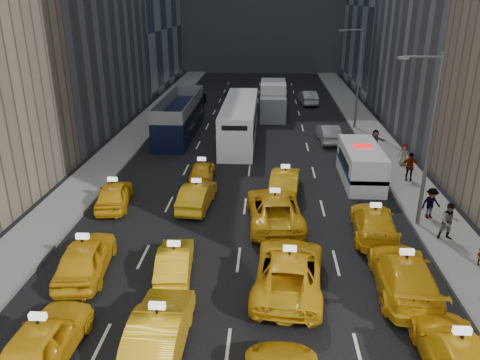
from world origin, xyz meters
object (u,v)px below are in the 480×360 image
object	(u,v)px
double_decker	(180,116)
city_bus	(240,121)
nypd_van	(361,165)
box_truck	(273,100)

from	to	relation	value
double_decker	city_bus	bearing A→B (deg)	-9.70
nypd_van	box_truck	bearing A→B (deg)	100.07
nypd_van	box_truck	size ratio (longest dim) A/B	0.82
city_bus	box_truck	bearing A→B (deg)	65.53
nypd_van	city_bus	xyz separation A→B (m)	(-8.52, 9.37, 0.47)
double_decker	city_bus	world-z (taller)	double_decker
double_decker	box_truck	distance (m)	11.23
box_truck	city_bus	bearing A→B (deg)	-114.79
nypd_van	city_bus	size ratio (longest dim) A/B	0.48
double_decker	box_truck	size ratio (longest dim) A/B	1.53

